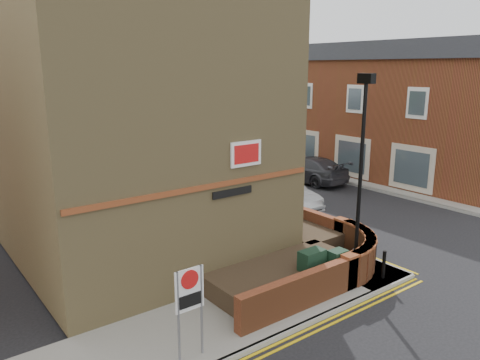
% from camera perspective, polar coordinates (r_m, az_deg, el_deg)
% --- Properties ---
extents(ground, '(120.00, 120.00, 0.00)m').
position_cam_1_polar(ground, '(14.13, 13.39, -14.63)').
color(ground, black).
rests_on(ground, ground).
extents(pavement_corner, '(13.00, 3.00, 0.12)m').
position_cam_1_polar(pavement_corner, '(12.94, -2.45, -16.74)').
color(pavement_corner, gray).
rests_on(pavement_corner, ground).
extents(pavement_main, '(2.00, 32.00, 0.12)m').
position_cam_1_polar(pavement_main, '(27.28, -10.42, -0.47)').
color(pavement_main, gray).
rests_on(pavement_main, ground).
extents(pavement_far, '(4.00, 40.00, 0.12)m').
position_cam_1_polar(pavement_far, '(31.51, 10.31, 1.42)').
color(pavement_far, gray).
rests_on(pavement_far, ground).
extents(kerb_side, '(13.00, 0.15, 0.12)m').
position_cam_1_polar(kerb_side, '(11.92, 1.93, -19.65)').
color(kerb_side, gray).
rests_on(kerb_side, ground).
extents(kerb_main_near, '(0.15, 32.00, 0.12)m').
position_cam_1_polar(kerb_main_near, '(27.73, -8.58, -0.17)').
color(kerb_main_near, gray).
rests_on(kerb_main_near, ground).
extents(kerb_main_far, '(0.15, 40.00, 0.12)m').
position_cam_1_polar(kerb_main_far, '(30.09, 7.73, 0.95)').
color(kerb_main_far, gray).
rests_on(kerb_main_far, ground).
extents(yellow_lines_side, '(13.00, 0.28, 0.01)m').
position_cam_1_polar(yellow_lines_side, '(11.79, 2.75, -20.39)').
color(yellow_lines_side, gold).
rests_on(yellow_lines_side, ground).
extents(yellow_lines_main, '(0.28, 32.00, 0.01)m').
position_cam_1_polar(yellow_lines_main, '(27.86, -8.13, -0.20)').
color(yellow_lines_main, gold).
rests_on(yellow_lines_main, ground).
extents(corner_building, '(8.95, 10.40, 13.60)m').
position_cam_1_polar(corner_building, '(17.19, -13.57, 12.01)').
color(corner_building, '#968050').
rests_on(corner_building, ground).
extents(garden_wall, '(6.80, 6.00, 1.20)m').
position_cam_1_polar(garden_wall, '(15.63, 6.18, -11.44)').
color(garden_wall, brown).
rests_on(garden_wall, ground).
extents(lamppost, '(0.25, 0.50, 6.30)m').
position_cam_1_polar(lamppost, '(14.85, 14.47, 0.52)').
color(lamppost, black).
rests_on(lamppost, pavement_corner).
extents(utility_cabinet_large, '(0.80, 0.45, 1.20)m').
position_cam_1_polar(utility_cabinet_large, '(14.37, 8.71, -10.70)').
color(utility_cabinet_large, '#163221').
rests_on(utility_cabinet_large, pavement_corner).
extents(utility_cabinet_small, '(0.55, 0.40, 1.10)m').
position_cam_1_polar(utility_cabinet_small, '(14.75, 11.76, -10.38)').
color(utility_cabinet_small, '#163221').
rests_on(utility_cabinet_small, pavement_corner).
extents(bollard_near, '(0.11, 0.11, 0.90)m').
position_cam_1_polar(bollard_near, '(15.56, 17.13, -9.82)').
color(bollard_near, black).
rests_on(bollard_near, pavement_corner).
extents(bollard_far, '(0.11, 0.11, 0.90)m').
position_cam_1_polar(bollard_far, '(16.44, 16.09, -8.46)').
color(bollard_far, black).
rests_on(bollard_far, pavement_corner).
extents(zone_sign, '(0.72, 0.07, 2.20)m').
position_cam_1_polar(zone_sign, '(10.73, -6.15, -13.97)').
color(zone_sign, slate).
rests_on(zone_sign, pavement_corner).
extents(far_terrace, '(5.40, 30.40, 8.00)m').
position_cam_1_polar(far_terrace, '(34.77, 7.38, 9.29)').
color(far_terrace, brown).
rests_on(far_terrace, ground).
extents(far_terrace_cream, '(5.40, 12.40, 8.00)m').
position_cam_1_polar(far_terrace_cream, '(51.84, -9.39, 10.63)').
color(far_terrace_cream, beige).
rests_on(far_terrace_cream, ground).
extents(tree_near, '(3.64, 3.65, 6.70)m').
position_cam_1_polar(tree_near, '(24.83, -8.80, 9.09)').
color(tree_near, '#382B1E').
rests_on(tree_near, pavement_main).
extents(tree_mid, '(4.03, 4.03, 7.42)m').
position_cam_1_polar(tree_mid, '(32.04, -15.84, 10.61)').
color(tree_mid, '#382B1E').
rests_on(tree_mid, pavement_main).
extents(tree_far, '(3.81, 3.81, 7.00)m').
position_cam_1_polar(tree_far, '(39.59, -20.19, 10.37)').
color(tree_far, '#382B1E').
rests_on(tree_far, pavement_main).
extents(traffic_light_assembly, '(0.20, 0.16, 4.20)m').
position_cam_1_polar(traffic_light_assembly, '(35.12, -16.78, 6.81)').
color(traffic_light_assembly, black).
rests_on(traffic_light_assembly, pavement_main).
extents(silver_car_near, '(1.71, 4.40, 1.43)m').
position_cam_1_polar(silver_car_near, '(22.50, 5.21, -1.60)').
color(silver_car_near, '#93979A').
rests_on(silver_car_near, ground).
extents(red_car_main, '(2.95, 4.61, 1.18)m').
position_cam_1_polar(red_car_main, '(28.60, -5.11, 1.44)').
color(red_car_main, maroon).
rests_on(red_car_main, ground).
extents(grey_car_far, '(2.19, 5.19, 1.49)m').
position_cam_1_polar(grey_car_far, '(27.83, 8.32, 1.34)').
color(grey_car_far, '#333339').
rests_on(grey_car_far, ground).
extents(silver_car_far, '(2.39, 4.29, 1.38)m').
position_cam_1_polar(silver_car_far, '(30.32, 5.76, 2.32)').
color(silver_car_far, '#95999C').
rests_on(silver_car_far, ground).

